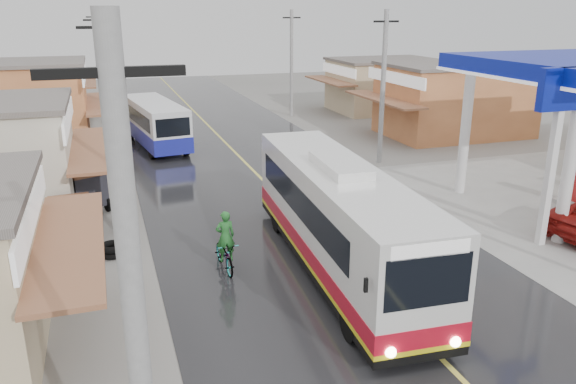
# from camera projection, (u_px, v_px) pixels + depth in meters

# --- Properties ---
(ground) EXTENTS (120.00, 120.00, 0.00)m
(ground) POSITION_uv_depth(u_px,v_px,m) (402.00, 320.00, 15.12)
(ground) COLOR slate
(ground) RESTS_ON ground
(road) EXTENTS (12.00, 90.00, 0.02)m
(road) POSITION_uv_depth(u_px,v_px,m) (256.00, 173.00, 28.65)
(road) COLOR black
(road) RESTS_ON ground
(centre_line) EXTENTS (0.15, 90.00, 0.01)m
(centre_line) POSITION_uv_depth(u_px,v_px,m) (256.00, 173.00, 28.65)
(centre_line) COLOR #D8CC4C
(centre_line) RESTS_ON road
(shopfronts_right) EXTENTS (11.00, 44.00, 4.80)m
(shopfronts_right) POSITION_uv_depth(u_px,v_px,m) (537.00, 164.00, 30.44)
(shopfronts_right) COLOR beige
(shopfronts_right) RESTS_ON ground
(utility_poles_left) EXTENTS (1.60, 50.00, 8.00)m
(utility_poles_left) POSITION_uv_depth(u_px,v_px,m) (112.00, 181.00, 27.46)
(utility_poles_left) COLOR gray
(utility_poles_left) RESTS_ON ground
(utility_poles_right) EXTENTS (1.60, 36.00, 8.00)m
(utility_poles_right) POSITION_uv_depth(u_px,v_px,m) (379.00, 162.00, 30.75)
(utility_poles_right) COLOR gray
(utility_poles_right) RESTS_ON ground
(coach_bus) EXTENTS (3.23, 11.65, 3.60)m
(coach_bus) POSITION_uv_depth(u_px,v_px,m) (338.00, 218.00, 17.63)
(coach_bus) COLOR silver
(coach_bus) RESTS_ON road
(second_bus) EXTENTS (3.33, 8.43, 2.72)m
(second_bus) POSITION_uv_depth(u_px,v_px,m) (155.00, 123.00, 33.82)
(second_bus) COLOR silver
(second_bus) RESTS_ON road
(cyclist) EXTENTS (0.76, 1.93, 2.05)m
(cyclist) POSITION_uv_depth(u_px,v_px,m) (225.00, 250.00, 17.86)
(cyclist) COLOR black
(cyclist) RESTS_ON ground
(tricycle_near) EXTENTS (1.66, 2.28, 1.74)m
(tricycle_near) POSITION_uv_depth(u_px,v_px,m) (72.00, 224.00, 19.20)
(tricycle_near) COLOR #26262D
(tricycle_near) RESTS_ON ground
(tricycle_far) EXTENTS (2.22, 2.46, 1.71)m
(tricycle_far) POSITION_uv_depth(u_px,v_px,m) (82.00, 187.00, 23.21)
(tricycle_far) COLOR #26262D
(tricycle_far) RESTS_ON ground
(tyre_stack) EXTENTS (0.87, 0.87, 0.45)m
(tyre_stack) POSITION_uv_depth(u_px,v_px,m) (112.00, 250.00, 19.00)
(tyre_stack) COLOR black
(tyre_stack) RESTS_ON ground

